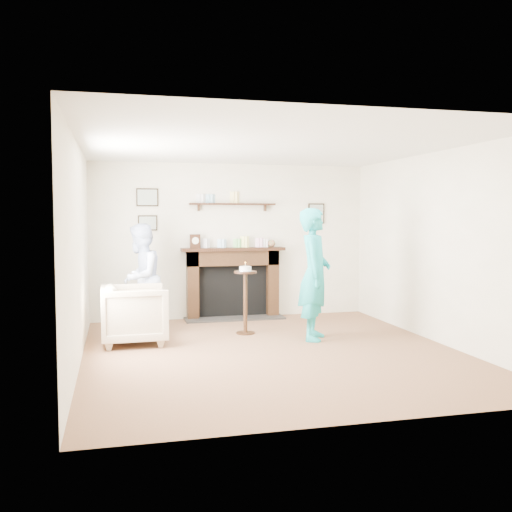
# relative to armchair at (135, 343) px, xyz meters

# --- Properties ---
(ground) EXTENTS (5.00, 5.00, 0.00)m
(ground) POSITION_rel_armchair_xyz_m (1.62, -0.88, 0.00)
(ground) COLOR brown
(ground) RESTS_ON ground
(room_shell) EXTENTS (4.54, 5.02, 2.52)m
(room_shell) POSITION_rel_armchair_xyz_m (1.62, -0.19, 1.62)
(room_shell) COLOR beige
(room_shell) RESTS_ON ground
(armchair) EXTENTS (0.86, 0.83, 0.76)m
(armchair) POSITION_rel_armchair_xyz_m (0.00, 0.00, 0.00)
(armchair) COLOR #C7BA93
(armchair) RESTS_ON ground
(man) EXTENTS (0.83, 0.92, 1.55)m
(man) POSITION_rel_armchair_xyz_m (0.11, 0.79, 0.00)
(man) COLOR silver
(man) RESTS_ON ground
(woman) EXTENTS (0.65, 0.76, 1.76)m
(woman) POSITION_rel_armchair_xyz_m (2.36, -0.32, 0.00)
(woman) COLOR #20BAAB
(woman) RESTS_ON ground
(pedestal_table) EXTENTS (0.32, 0.32, 1.02)m
(pedestal_table) POSITION_rel_armchair_xyz_m (1.54, 0.26, 0.63)
(pedestal_table) COLOR black
(pedestal_table) RESTS_ON ground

